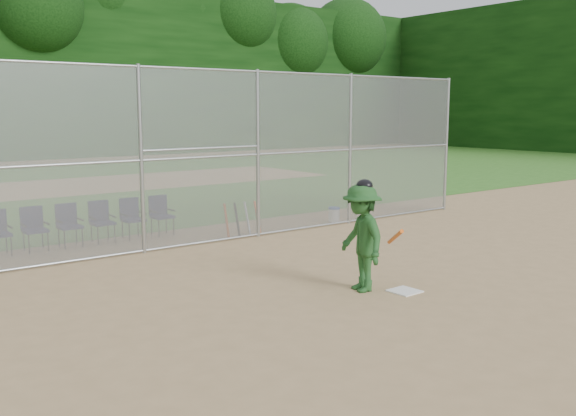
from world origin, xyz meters
TOP-DOWN VIEW (x-y plane):
  - ground at (0.00, 0.00)m, footprint 100.00×100.00m
  - grass_strip at (0.00, 18.00)m, footprint 100.00×100.00m
  - dirt_patch_far at (0.00, 18.00)m, footprint 24.00×24.00m
  - backstop_fence at (0.00, 5.00)m, footprint 16.09×0.09m
  - treeline at (0.00, 20.00)m, footprint 81.00×60.00m
  - home_plate at (0.23, -0.46)m, footprint 0.48×0.48m
  - batter_at_plate at (-0.31, 0.05)m, footprint 1.13×1.42m
  - water_cooler at (3.82, 5.40)m, footprint 0.32×0.32m
  - spare_bats at (0.70, 5.25)m, footprint 0.96×0.33m
  - chair_2 at (-3.80, 6.61)m, footprint 0.54×0.52m
  - chair_3 at (-3.04, 6.61)m, footprint 0.54×0.52m
  - chair_4 at (-2.28, 6.61)m, footprint 0.54×0.52m
  - chair_5 at (-1.52, 6.61)m, footprint 0.54×0.52m
  - chair_6 at (-0.76, 6.61)m, footprint 0.54×0.52m

SIDE VIEW (x-z plane):
  - ground at x=0.00m, z-range 0.00..0.00m
  - grass_strip at x=0.00m, z-range 0.01..0.01m
  - dirt_patch_far at x=0.00m, z-range 0.01..0.01m
  - home_plate at x=0.23m, z-range 0.00..0.02m
  - water_cooler at x=3.82m, z-range 0.00..0.41m
  - spare_bats at x=0.70m, z-range 0.00..0.84m
  - chair_2 at x=-3.80m, z-range 0.00..0.96m
  - chair_3 at x=-3.04m, z-range 0.00..0.96m
  - chair_4 at x=-2.28m, z-range 0.00..0.96m
  - chair_5 at x=-1.52m, z-range 0.00..0.96m
  - chair_6 at x=-0.76m, z-range 0.00..0.96m
  - batter_at_plate at x=-0.31m, z-range -0.03..1.89m
  - backstop_fence at x=0.00m, z-range 0.07..4.07m
  - treeline at x=0.00m, z-range 0.00..11.00m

